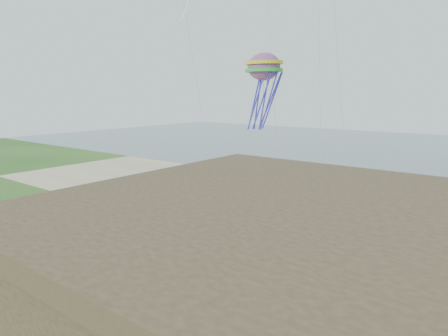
% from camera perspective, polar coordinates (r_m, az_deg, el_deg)
% --- Properties ---
extents(ground, '(160.00, 160.00, 0.00)m').
position_cam_1_polar(ground, '(19.46, -20.06, -20.18)').
color(ground, '#265A1E').
rests_on(ground, ground).
extents(sand_beach, '(72.00, 20.00, 0.02)m').
position_cam_1_polar(sand_beach, '(35.20, 11.83, -5.77)').
color(sand_beach, tan).
rests_on(sand_beach, ground).
extents(ocean, '(160.00, 68.00, 0.02)m').
position_cam_1_polar(ocean, '(76.58, 26.44, 2.10)').
color(ocean, slate).
rests_on(ocean, ground).
extents(chainlink_fence, '(36.20, 0.20, 1.25)m').
position_cam_1_polar(chainlink_fence, '(22.52, -6.82, -13.63)').
color(chainlink_fence, brown).
rests_on(chainlink_fence, ground).
extents(picnic_table, '(1.94, 1.48, 0.81)m').
position_cam_1_polar(picnic_table, '(17.58, 7.90, -21.63)').
color(picnic_table, brown).
rests_on(picnic_table, ground).
extents(octopus_kite, '(3.55, 2.93, 6.31)m').
position_cam_1_polar(octopus_kite, '(30.67, 5.64, 11.19)').
color(octopus_kite, '#FF284A').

